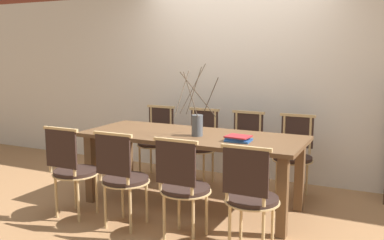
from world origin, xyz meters
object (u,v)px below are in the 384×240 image
dining_table (192,144)px  chair_near_center (183,184)px  chair_far_center (244,148)px  vase_centerpiece (197,123)px  book_stack (238,139)px

dining_table → chair_near_center: (0.29, -0.78, -0.17)m
chair_far_center → vase_centerpiece: vase_centerpiece is taller
chair_near_center → vase_centerpiece: bearing=106.1°
chair_far_center → book_stack: bearing=104.9°
dining_table → vase_centerpiece: bearing=-33.2°
vase_centerpiece → book_stack: bearing=-7.5°
chair_near_center → chair_far_center: same height
dining_table → chair_far_center: 0.86m
vase_centerpiece → chair_near_center: bearing=-73.9°
chair_far_center → book_stack: chair_far_center is taller
dining_table → chair_far_center: size_ratio=2.50×
chair_far_center → vase_centerpiece: size_ratio=1.27×
dining_table → chair_near_center: size_ratio=2.50×
book_stack → chair_near_center: bearing=-110.6°
chair_near_center → vase_centerpiece: (-0.21, 0.73, 0.40)m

